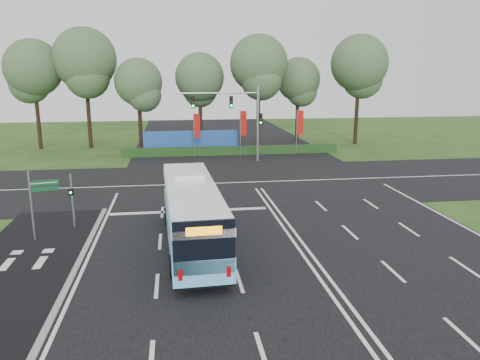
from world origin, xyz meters
TOP-DOWN VIEW (x-y plane):
  - ground at (0.00, 0.00)m, footprint 120.00×120.00m
  - road_main at (0.00, 0.00)m, footprint 20.00×120.00m
  - road_cross at (0.00, 12.00)m, footprint 120.00×14.00m
  - bike_path at (-12.50, -3.00)m, footprint 5.00×18.00m
  - kerb_strip at (-10.10, -3.00)m, footprint 0.25×18.00m
  - city_bus at (-5.01, -0.58)m, footprint 2.86×11.49m
  - pedestrian_signal at (-11.28, 2.88)m, footprint 0.26×0.40m
  - street_sign at (-12.53, 1.15)m, footprint 1.37×0.38m
  - banner_flag_left at (-3.59, 23.60)m, footprint 0.63×0.21m
  - banner_flag_mid at (1.03, 23.72)m, footprint 0.67×0.17m
  - banner_flag_right at (6.84, 23.70)m, footprint 0.67×0.17m
  - traffic_light_gantry at (0.21, 20.50)m, footprint 8.41×0.28m
  - hedge at (0.00, 24.50)m, footprint 22.00×1.20m
  - blue_hoarding at (-4.00, 27.00)m, footprint 10.00×0.30m
  - eucalyptus_row at (-2.99, 30.48)m, footprint 41.88×8.86m

SIDE VIEW (x-z plane):
  - ground at x=0.00m, z-range 0.00..0.00m
  - road_main at x=0.00m, z-range 0.00..0.04m
  - road_cross at x=0.00m, z-range 0.00..0.05m
  - bike_path at x=-12.50m, z-range 0.00..0.06m
  - kerb_strip at x=-10.10m, z-range 0.00..0.12m
  - hedge at x=0.00m, z-range 0.00..0.80m
  - blue_hoarding at x=-4.00m, z-range 0.00..2.20m
  - pedestrian_signal at x=-11.28m, z-range 0.14..3.13m
  - city_bus at x=-5.01m, z-range 0.01..3.28m
  - street_sign at x=-12.53m, z-range 0.49..4.07m
  - banner_flag_left at x=-3.59m, z-range 0.67..5.04m
  - banner_flag_right at x=6.84m, z-range 0.70..5.28m
  - banner_flag_mid at x=1.03m, z-range 0.70..5.29m
  - traffic_light_gantry at x=0.21m, z-range 1.16..8.16m
  - eucalyptus_row at x=-2.99m, z-range 2.18..15.14m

